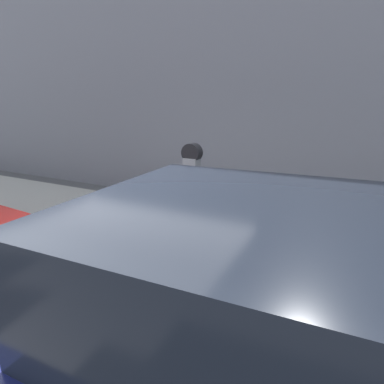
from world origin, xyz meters
TOP-DOWN VIEW (x-y plane):
  - ground_plane at (0.00, 0.00)m, footprint 60.00×60.00m
  - sidewalk at (0.00, 2.20)m, footprint 24.00×2.80m
  - building_facade at (0.00, 4.63)m, footprint 24.00×0.30m
  - parking_meter at (0.53, 1.03)m, footprint 0.21×0.16m

SIDE VIEW (x-z plane):
  - ground_plane at x=0.00m, z-range 0.00..0.00m
  - sidewalk at x=0.00m, z-range 0.00..0.14m
  - parking_meter at x=0.53m, z-range 0.52..2.19m
  - building_facade at x=0.00m, z-range 0.00..5.60m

